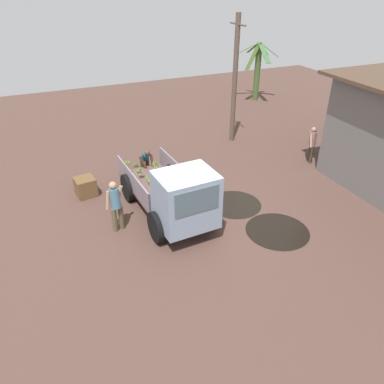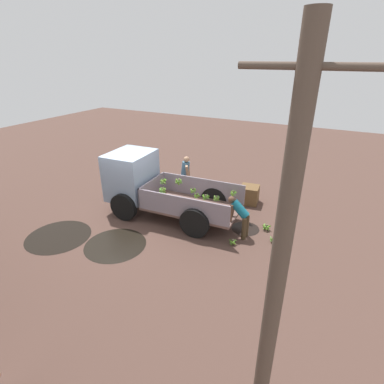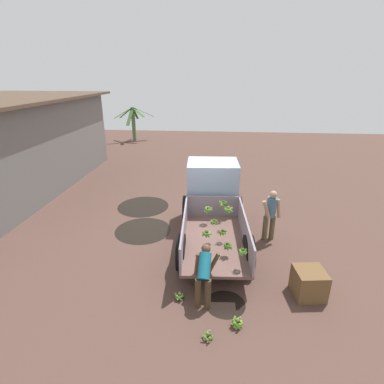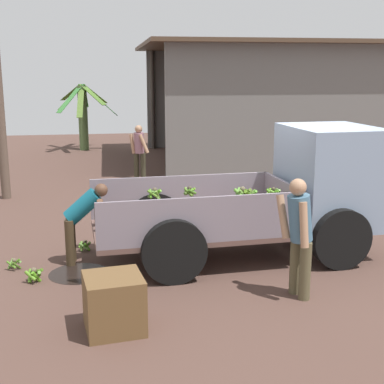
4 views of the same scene
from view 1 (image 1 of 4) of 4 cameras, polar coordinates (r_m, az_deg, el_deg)
name	(u,v)px [view 1 (image 1 of 4)]	position (r m, az deg, el deg)	size (l,w,h in m)	color
ground	(194,225)	(12.01, 0.36, -4.99)	(36.00, 36.00, 0.00)	#50372F
mud_patch_0	(235,204)	(13.10, 6.51, -1.86)	(1.84, 1.84, 0.01)	black
mud_patch_1	(134,179)	(14.78, -8.78, 2.01)	(0.91, 0.91, 0.01)	black
mud_patch_2	(277,231)	(12.03, 12.87, -5.80)	(1.98, 1.98, 0.01)	black
cargo_truck	(178,197)	(11.31, -2.11, -0.79)	(4.73, 2.18, 2.13)	brown
utility_pole	(235,80)	(17.35, 6.54, 16.56)	(1.27, 0.22, 5.57)	brown
banana_palm_3	(257,70)	(24.27, 9.93, 17.78)	(2.66, 2.32, 3.40)	#445F2C
person_foreground_visitor	(116,204)	(11.55, -11.57, -1.79)	(0.48, 0.64, 1.66)	brown
person_worker_loading	(146,160)	(14.49, -7.07, 4.89)	(0.72, 0.60, 1.30)	#42321F
person_bystander_near_shed	(312,143)	(16.42, 17.81, 7.16)	(0.57, 0.49, 1.54)	#393525
banana_bunch_on_ground_0	(136,164)	(15.67, -8.56, 4.17)	(0.24, 0.24, 0.18)	brown
banana_bunch_on_ground_1	(160,172)	(14.93, -4.88, 3.05)	(0.23, 0.23, 0.20)	#4B4431
banana_bunch_on_ground_2	(124,170)	(15.23, -10.29, 3.27)	(0.28, 0.28, 0.22)	brown
wooden_crate_0	(86,187)	(13.92, -15.92, 0.76)	(0.67, 0.67, 0.67)	brown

